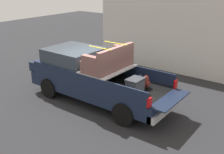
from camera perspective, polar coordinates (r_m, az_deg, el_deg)
The scene contains 3 objects.
ground_plane at distance 10.38m, azimuth -2.65°, elevation -4.99°, with size 40.00×40.00×0.00m, color #262628.
pickup_truck at distance 10.23m, azimuth -4.29°, elevation 0.36°, with size 6.05×2.06×2.23m.
building_facade at distance 13.29m, azimuth 13.81°, elevation 8.28°, with size 8.85×0.36×3.57m, color silver.
Camera 1 is at (-6.03, 7.17, 4.47)m, focal length 43.59 mm.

